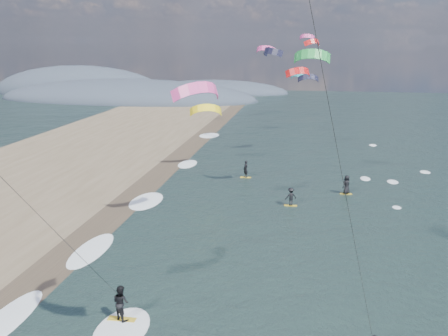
# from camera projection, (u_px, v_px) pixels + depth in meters

# --- Properties ---
(wet_sand_strip) EXTENTS (3.00, 240.00, 0.00)m
(wet_sand_strip) POSITION_uv_depth(u_px,v_px,m) (36.00, 283.00, 29.55)
(wet_sand_strip) COLOR #382D23
(wet_sand_strip) RESTS_ON ground
(coastal_hills) EXTENTS (80.00, 41.00, 15.00)m
(coastal_hills) POSITION_uv_depth(u_px,v_px,m) (119.00, 96.00, 128.35)
(coastal_hills) COLOR #3D4756
(coastal_hills) RESTS_ON ground
(kitesurfer_near_a) EXTENTS (7.82, 9.43, 18.92)m
(kitesurfer_near_a) POSITION_uv_depth(u_px,v_px,m) (312.00, 15.00, 13.78)
(kitesurfer_near_a) COLOR gold
(kitesurfer_near_a) RESTS_ON ground
(kitesurfer_near_b) EXTENTS (6.97, 9.51, 12.11)m
(kitesurfer_near_b) POSITION_uv_depth(u_px,v_px,m) (15.00, 198.00, 19.92)
(kitesurfer_near_b) COLOR gold
(kitesurfer_near_b) RESTS_ON ground
(far_kitesurfers) EXTENTS (11.10, 9.31, 1.82)m
(far_kitesurfers) POSITION_uv_depth(u_px,v_px,m) (301.00, 186.00, 46.17)
(far_kitesurfers) COLOR gold
(far_kitesurfers) RESTS_ON ground
(bg_kite_field) EXTENTS (14.79, 76.29, 9.16)m
(bg_kite_field) POSITION_uv_depth(u_px,v_px,m) (281.00, 62.00, 67.86)
(bg_kite_field) COLOR green
(bg_kite_field) RESTS_ON ground
(shoreline_surf) EXTENTS (2.40, 79.40, 0.11)m
(shoreline_surf) POSITION_uv_depth(u_px,v_px,m) (89.00, 252.00, 33.89)
(shoreline_surf) COLOR white
(shoreline_surf) RESTS_ON ground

